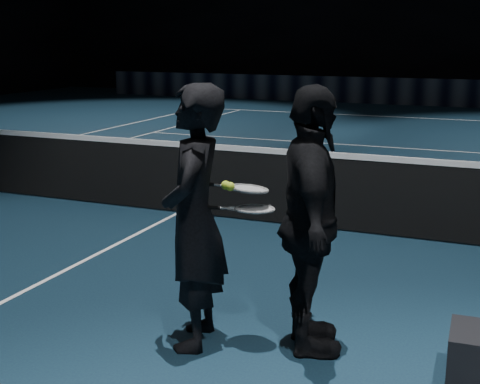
# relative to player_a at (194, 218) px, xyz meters

# --- Properties ---
(floor) EXTENTS (36.00, 36.00, 0.00)m
(floor) POSITION_rel_player_a_xyz_m (-1.92, 3.37, -0.98)
(floor) COLOR black
(floor) RESTS_ON ground
(court_lines) EXTENTS (10.98, 23.78, 0.01)m
(court_lines) POSITION_rel_player_a_xyz_m (-1.92, 3.37, -0.98)
(court_lines) COLOR white
(court_lines) RESTS_ON floor
(net_mesh) EXTENTS (12.80, 0.02, 0.86)m
(net_mesh) POSITION_rel_player_a_xyz_m (-1.92, 3.37, -0.53)
(net_mesh) COLOR black
(net_mesh) RESTS_ON floor
(net_tape) EXTENTS (12.80, 0.03, 0.07)m
(net_tape) POSITION_rel_player_a_xyz_m (-1.92, 3.37, -0.07)
(net_tape) COLOR white
(net_tape) RESTS_ON net_mesh
(sponsor_backdrop) EXTENTS (22.00, 0.15, 0.90)m
(sponsor_backdrop) POSITION_rel_player_a_xyz_m (-1.92, 18.87, -0.53)
(sponsor_backdrop) COLOR black
(sponsor_backdrop) RESTS_ON floor
(player_a) EXTENTS (0.65, 0.82, 1.97)m
(player_a) POSITION_rel_player_a_xyz_m (0.00, 0.00, 0.00)
(player_a) COLOR black
(player_a) RESTS_ON floor
(player_b) EXTENTS (0.88, 1.25, 1.97)m
(player_b) POSITION_rel_player_a_xyz_m (0.82, 0.23, 0.00)
(player_b) COLOR black
(player_b) RESTS_ON floor
(racket_lower) EXTENTS (0.71, 0.39, 0.03)m
(racket_lower) POSITION_rel_player_a_xyz_m (0.43, 0.12, 0.08)
(racket_lower) COLOR black
(racket_lower) RESTS_ON player_a
(racket_upper) EXTENTS (0.71, 0.43, 0.10)m
(racket_upper) POSITION_rel_player_a_xyz_m (0.38, 0.14, 0.22)
(racket_upper) COLOR black
(racket_upper) RESTS_ON player_b
(tennis_balls) EXTENTS (0.12, 0.10, 0.12)m
(tennis_balls) POSITION_rel_player_a_xyz_m (0.24, 0.07, 0.27)
(tennis_balls) COLOR #C4EB31
(tennis_balls) RESTS_ON racket_upper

